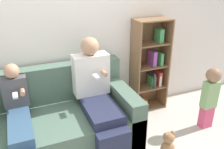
{
  "coord_description": "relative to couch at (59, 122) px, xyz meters",
  "views": [
    {
      "loc": [
        -0.57,
        -1.81,
        1.91
      ],
      "look_at": [
        0.45,
        0.63,
        0.76
      ],
      "focal_mm": 38.0,
      "sensor_mm": 36.0,
      "label": 1
    }
  ],
  "objects": [
    {
      "name": "teddy_bear",
      "position": [
        1.05,
        -0.71,
        -0.13
      ],
      "size": [
        0.16,
        0.14,
        0.33
      ],
      "color": "#936B47",
      "rests_on": "ground_plane"
    },
    {
      "name": "adult_seated",
      "position": [
        0.45,
        -0.1,
        0.34
      ],
      "size": [
        0.43,
        0.87,
        1.23
      ],
      "color": "#232842",
      "rests_on": "ground_plane"
    },
    {
      "name": "back_wall",
      "position": [
        0.25,
        0.5,
        0.99
      ],
      "size": [
        10.0,
        0.06,
        2.55
      ],
      "color": "silver",
      "rests_on": "ground_plane"
    },
    {
      "name": "couch",
      "position": [
        0.0,
        0.0,
        0.0
      ],
      "size": [
        1.77,
        0.95,
        0.87
      ],
      "color": "#4C6656",
      "rests_on": "ground_plane"
    },
    {
      "name": "bookshelf",
      "position": [
        1.41,
        0.35,
        0.36
      ],
      "size": [
        0.5,
        0.29,
        1.33
      ],
      "color": "brown",
      "rests_on": "ground_plane"
    },
    {
      "name": "child_seated",
      "position": [
        -0.42,
        -0.16,
        0.22
      ],
      "size": [
        0.27,
        0.88,
        1.02
      ],
      "color": "#335170",
      "rests_on": "ground_plane"
    },
    {
      "name": "toddler_standing",
      "position": [
        1.85,
        -0.42,
        0.19
      ],
      "size": [
        0.19,
        0.18,
        0.84
      ],
      "color": "#DB4C75",
      "rests_on": "ground_plane"
    }
  ]
}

